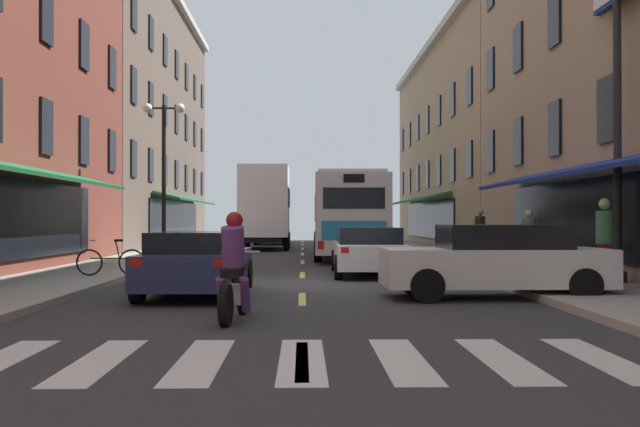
{
  "coord_description": "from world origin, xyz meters",
  "views": [
    {
      "loc": [
        0.01,
        -18.43,
        1.53
      ],
      "look_at": [
        0.66,
        10.49,
        1.77
      ],
      "focal_mm": 43.25,
      "sensor_mm": 36.0,
      "label": 1
    }
  ],
  "objects_px": {
    "box_truck": "(266,209)",
    "sedan_rear": "(496,261)",
    "pedestrian_near": "(480,233)",
    "billboard_sign": "(617,17)",
    "pedestrian_far": "(529,241)",
    "sedan_mid": "(368,250)",
    "bicycle_near": "(111,261)",
    "sedan_near": "(198,262)",
    "motorcycle_rider": "(234,274)",
    "street_lamp_twin": "(164,174)",
    "sedan_far": "(271,232)",
    "transit_bus": "(346,215)",
    "pedestrian_mid": "(605,241)"
  },
  "relations": [
    {
      "from": "sedan_near",
      "to": "sedan_far",
      "type": "bearing_deg",
      "value": 89.74
    },
    {
      "from": "box_truck",
      "to": "pedestrian_near",
      "type": "distance_m",
      "value": 15.08
    },
    {
      "from": "sedan_mid",
      "to": "street_lamp_twin",
      "type": "relative_size",
      "value": 0.9
    },
    {
      "from": "transit_bus",
      "to": "billboard_sign",
      "type": "bearing_deg",
      "value": -69.84
    },
    {
      "from": "box_truck",
      "to": "pedestrian_far",
      "type": "relative_size",
      "value": 4.3
    },
    {
      "from": "sedan_far",
      "to": "pedestrian_mid",
      "type": "relative_size",
      "value": 2.42
    },
    {
      "from": "sedan_mid",
      "to": "pedestrian_mid",
      "type": "xyz_separation_m",
      "value": [
        4.41,
        -5.63,
        0.41
      ]
    },
    {
      "from": "billboard_sign",
      "to": "bicycle_near",
      "type": "xyz_separation_m",
      "value": [
        -11.84,
        2.31,
        -5.58
      ]
    },
    {
      "from": "motorcycle_rider",
      "to": "pedestrian_near",
      "type": "distance_m",
      "value": 17.03
    },
    {
      "from": "billboard_sign",
      "to": "sedan_rear",
      "type": "bearing_deg",
      "value": -148.37
    },
    {
      "from": "sedan_mid",
      "to": "motorcycle_rider",
      "type": "distance_m",
      "value": 10.0
    },
    {
      "from": "sedan_near",
      "to": "bicycle_near",
      "type": "bearing_deg",
      "value": 126.58
    },
    {
      "from": "sedan_near",
      "to": "motorcycle_rider",
      "type": "bearing_deg",
      "value": -74.6
    },
    {
      "from": "sedan_near",
      "to": "pedestrian_near",
      "type": "distance_m",
      "value": 14.15
    },
    {
      "from": "box_truck",
      "to": "sedan_far",
      "type": "distance_m",
      "value": 8.42
    },
    {
      "from": "billboard_sign",
      "to": "pedestrian_near",
      "type": "relative_size",
      "value": 4.45
    },
    {
      "from": "pedestrian_near",
      "to": "sedan_rear",
      "type": "bearing_deg",
      "value": 48.95
    },
    {
      "from": "sedan_mid",
      "to": "pedestrian_mid",
      "type": "relative_size",
      "value": 2.62
    },
    {
      "from": "street_lamp_twin",
      "to": "sedan_rear",
      "type": "bearing_deg",
      "value": -52.78
    },
    {
      "from": "pedestrian_near",
      "to": "street_lamp_twin",
      "type": "bearing_deg",
      "value": -24.88
    },
    {
      "from": "pedestrian_mid",
      "to": "sedan_mid",
      "type": "bearing_deg",
      "value": 53.16
    },
    {
      "from": "sedan_far",
      "to": "sedan_rear",
      "type": "bearing_deg",
      "value": -80.05
    },
    {
      "from": "box_truck",
      "to": "sedan_rear",
      "type": "relative_size",
      "value": 1.64
    },
    {
      "from": "billboard_sign",
      "to": "motorcycle_rider",
      "type": "xyz_separation_m",
      "value": [
        -8.08,
        -5.28,
        -5.37
      ]
    },
    {
      "from": "bicycle_near",
      "to": "street_lamp_twin",
      "type": "relative_size",
      "value": 0.32
    },
    {
      "from": "sedan_far",
      "to": "billboard_sign",
      "type": "bearing_deg",
      "value": -73.75
    },
    {
      "from": "pedestrian_far",
      "to": "street_lamp_twin",
      "type": "xyz_separation_m",
      "value": [
        -10.55,
        6.55,
        2.11
      ]
    },
    {
      "from": "pedestrian_mid",
      "to": "pedestrian_far",
      "type": "distance_m",
      "value": 4.02
    },
    {
      "from": "transit_bus",
      "to": "pedestrian_mid",
      "type": "xyz_separation_m",
      "value": [
        4.44,
        -15.64,
        -0.62
      ]
    },
    {
      "from": "street_lamp_twin",
      "to": "sedan_near",
      "type": "bearing_deg",
      "value": -76.19
    },
    {
      "from": "pedestrian_far",
      "to": "sedan_far",
      "type": "bearing_deg",
      "value": 127.82
    },
    {
      "from": "sedan_far",
      "to": "motorcycle_rider",
      "type": "relative_size",
      "value": 2.15
    },
    {
      "from": "pedestrian_mid",
      "to": "billboard_sign",
      "type": "bearing_deg",
      "value": -16.5
    },
    {
      "from": "sedan_far",
      "to": "street_lamp_twin",
      "type": "xyz_separation_m",
      "value": [
        -2.72,
        -21.8,
        2.36
      ]
    },
    {
      "from": "pedestrian_near",
      "to": "box_truck",
      "type": "bearing_deg",
      "value": -86.44
    },
    {
      "from": "sedan_near",
      "to": "billboard_sign",
      "type": "bearing_deg",
      "value": 7.84
    },
    {
      "from": "sedan_rear",
      "to": "bicycle_near",
      "type": "bearing_deg",
      "value": 153.38
    },
    {
      "from": "billboard_sign",
      "to": "sedan_near",
      "type": "distance_m",
      "value": 10.74
    },
    {
      "from": "sedan_far",
      "to": "sedan_rear",
      "type": "height_order",
      "value": "sedan_far"
    },
    {
      "from": "box_truck",
      "to": "sedan_mid",
      "type": "distance_m",
      "value": 18.83
    },
    {
      "from": "sedan_mid",
      "to": "street_lamp_twin",
      "type": "bearing_deg",
      "value": 143.07
    },
    {
      "from": "bicycle_near",
      "to": "pedestrian_near",
      "type": "distance_m",
      "value": 13.55
    },
    {
      "from": "sedan_far",
      "to": "motorcycle_rider",
      "type": "xyz_separation_m",
      "value": [
        0.96,
        -36.29,
        -0.03
      ]
    },
    {
      "from": "sedan_mid",
      "to": "bicycle_near",
      "type": "xyz_separation_m",
      "value": [
        -6.61,
        -2.0,
        -0.18
      ]
    },
    {
      "from": "sedan_rear",
      "to": "pedestrian_near",
      "type": "distance_m",
      "value": 12.35
    },
    {
      "from": "sedan_mid",
      "to": "pedestrian_far",
      "type": "relative_size",
      "value": 2.9
    },
    {
      "from": "billboard_sign",
      "to": "pedestrian_far",
      "type": "distance_m",
      "value": 5.87
    },
    {
      "from": "sedan_far",
      "to": "pedestrian_near",
      "type": "relative_size",
      "value": 2.51
    },
    {
      "from": "transit_bus",
      "to": "sedan_near",
      "type": "height_order",
      "value": "transit_bus"
    },
    {
      "from": "street_lamp_twin",
      "to": "transit_bus",
      "type": "bearing_deg",
      "value": 38.06
    }
  ]
}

